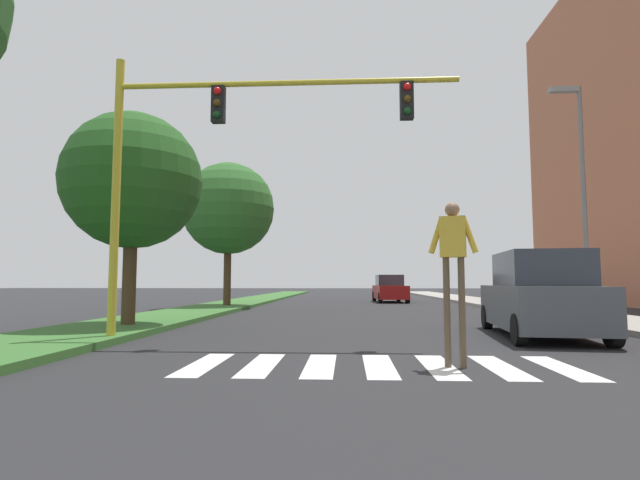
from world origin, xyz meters
TOP-DOWN VIEW (x-y plane):
  - ground_plane at (0.00, 30.00)m, footprint 140.00×140.00m
  - crosswalk at (0.00, 8.52)m, footprint 5.85×2.20m
  - median_strip at (-6.63, 28.00)m, footprint 2.96×64.00m
  - tree_mid at (-6.33, 13.81)m, footprint 3.72×3.72m
  - tree_far at (-6.32, 24.61)m, footprint 4.51×4.51m
  - sidewalk_right at (7.62, 28.00)m, footprint 3.00×64.00m
  - traffic_light_gantry at (-3.35, 11.08)m, footprint 7.44×0.30m
  - street_lamp_right at (7.03, 16.94)m, footprint 1.02×0.24m
  - pedestrian_performer at (1.13, 8.43)m, footprint 0.74×0.33m
  - suv_crossing at (4.00, 12.71)m, footprint 2.41×4.78m
  - sedan_midblock at (2.20, 32.36)m, footprint 2.05×4.39m

SIDE VIEW (x-z plane):
  - ground_plane at x=0.00m, z-range 0.00..0.00m
  - crosswalk at x=0.00m, z-range 0.00..0.01m
  - median_strip at x=-6.63m, z-range 0.00..0.15m
  - sidewalk_right at x=7.62m, z-range 0.00..0.15m
  - sedan_midblock at x=2.20m, z-range -0.06..1.65m
  - suv_crossing at x=4.00m, z-range -0.05..1.92m
  - pedestrian_performer at x=1.13m, z-range 0.42..2.91m
  - tree_mid at x=-6.33m, z-range 1.14..6.89m
  - traffic_light_gantry at x=-3.35m, z-range 1.30..7.30m
  - street_lamp_right at x=7.03m, z-range 0.84..8.34m
  - tree_far at x=-6.32m, z-range 1.37..8.36m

